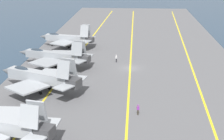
{
  "coord_description": "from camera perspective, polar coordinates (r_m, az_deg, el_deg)",
  "views": [
    {
      "loc": [
        -70.37,
        -0.85,
        23.29
      ],
      "look_at": [
        -9.1,
        3.31,
        2.9
      ],
      "focal_mm": 55.0,
      "sensor_mm": 36.0,
      "label": 1
    }
  ],
  "objects": [
    {
      "name": "deck_stripe_edge_line",
      "position": [
        75.34,
        -7.11,
        0.54
      ],
      "size": [
        161.94,
        8.19,
        0.01
      ],
      "primitive_type": "cube",
      "rotation": [
        0.0,
        0.0,
        -0.05
      ],
      "color": "yellow",
      "rests_on": "carrier_deck"
    },
    {
      "name": "deck_stripe_foul_line",
      "position": [
        75.04,
        13.22,
        0.11
      ],
      "size": [
        161.97,
        7.55,
        0.01
      ],
      "primitive_type": "cube",
      "rotation": [
        0.0,
        0.0,
        -0.04
      ],
      "color": "yellow",
      "rests_on": "carrier_deck"
    },
    {
      "name": "crew_purple_vest",
      "position": [
        52.3,
        4.34,
        -6.5
      ],
      "size": [
        0.34,
        0.43,
        1.71
      ],
      "color": "#383328",
      "rests_on": "carrier_deck"
    },
    {
      "name": "crew_white_vest",
      "position": [
        77.77,
        0.72,
        1.98
      ],
      "size": [
        0.46,
        0.42,
        1.74
      ],
      "color": "#232328",
      "rests_on": "carrier_deck"
    },
    {
      "name": "carrier_deck",
      "position": [
        74.07,
        3.03,
        0.18
      ],
      "size": [
        180.12,
        48.26,
        0.4
      ],
      "primitive_type": "cube",
      "color": "#565659",
      "rests_on": "ground"
    },
    {
      "name": "deck_stripe_centerline",
      "position": [
        74.01,
        3.04,
        0.33
      ],
      "size": [
        162.11,
        0.36,
        0.01
      ],
      "primitive_type": "cube",
      "color": "yellow",
      "rests_on": "carrier_deck"
    },
    {
      "name": "parked_jet_fourth",
      "position": [
        91.29,
        -7.38,
        5.27
      ],
      "size": [
        11.8,
        15.18,
        6.27
      ],
      "color": "#93999E",
      "rests_on": "carrier_deck"
    },
    {
      "name": "parked_jet_third",
      "position": [
        75.48,
        -9.5,
        2.37
      ],
      "size": [
        13.05,
        17.31,
        6.08
      ],
      "color": "gray",
      "rests_on": "carrier_deck"
    },
    {
      "name": "parked_jet_second",
      "position": [
        61.76,
        -11.89,
        -1.13
      ],
      "size": [
        13.58,
        16.8,
        6.67
      ],
      "color": "#93999E",
      "rests_on": "carrier_deck"
    },
    {
      "name": "ground_plane",
      "position": [
        74.13,
        3.03,
        0.03
      ],
      "size": [
        2000.0,
        2000.0,
        0.0
      ],
      "primitive_type": "plane",
      "color": "#23384C"
    }
  ]
}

